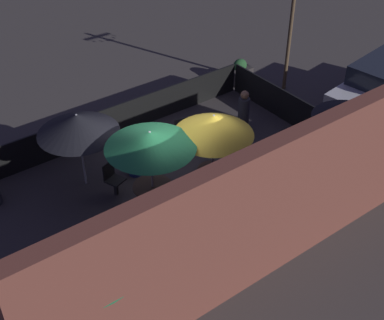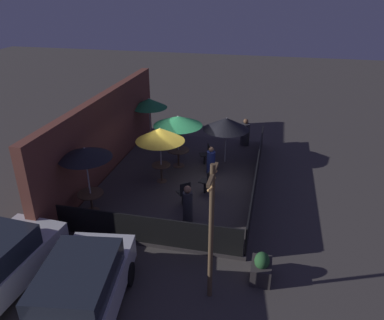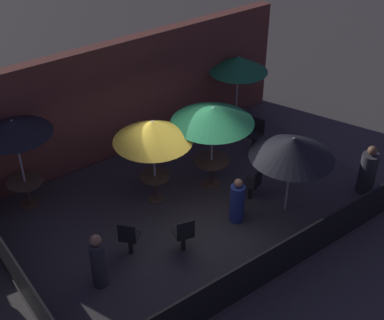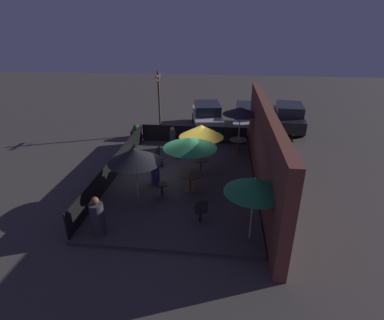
{
  "view_description": "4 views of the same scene",
  "coord_description": "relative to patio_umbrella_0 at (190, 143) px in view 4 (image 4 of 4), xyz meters",
  "views": [
    {
      "loc": [
        5.97,
        8.63,
        8.69
      ],
      "look_at": [
        -0.09,
        0.52,
        1.23
      ],
      "focal_mm": 50.0,
      "sensor_mm": 36.0,
      "label": 1
    },
    {
      "loc": [
        -13.17,
        -3.4,
        7.31
      ],
      "look_at": [
        -0.39,
        -0.5,
        1.11
      ],
      "focal_mm": 35.0,
      "sensor_mm": 36.0,
      "label": 2
    },
    {
      "loc": [
        -6.12,
        -8.29,
        8.52
      ],
      "look_at": [
        0.36,
        0.43,
        1.09
      ],
      "focal_mm": 50.0,
      "sensor_mm": 36.0,
      "label": 3
    },
    {
      "loc": [
        11.32,
        1.61,
        6.21
      ],
      "look_at": [
        0.47,
        0.43,
        1.25
      ],
      "focal_mm": 28.0,
      "sensor_mm": 36.0,
      "label": 4
    }
  ],
  "objects": [
    {
      "name": "ground_plane",
      "position": [
        -0.96,
        -0.41,
        -2.18
      ],
      "size": [
        60.0,
        60.0,
        0.0
      ],
      "primitive_type": "plane",
      "color": "#423D3A"
    },
    {
      "name": "patio_deck",
      "position": [
        -0.96,
        -0.41,
        -2.12
      ],
      "size": [
        8.97,
        6.06,
        0.12
      ],
      "color": "#383333",
      "rests_on": "ground_plane"
    },
    {
      "name": "building_wall",
      "position": [
        -0.96,
        2.85,
        -0.5
      ],
      "size": [
        10.57,
        0.36,
        3.35
      ],
      "color": "brown",
      "rests_on": "ground_plane"
    },
    {
      "name": "fence_front",
      "position": [
        -0.96,
        -3.4,
        -1.58
      ],
      "size": [
        8.77,
        0.05,
        0.95
      ],
      "color": "black",
      "rests_on": "patio_deck"
    },
    {
      "name": "fence_side_left",
      "position": [
        -5.4,
        -0.41,
        -1.58
      ],
      "size": [
        0.05,
        5.86,
        0.95
      ],
      "color": "black",
      "rests_on": "patio_deck"
    },
    {
      "name": "patio_umbrella_0",
      "position": [
        0.0,
        0.0,
        0.0
      ],
      "size": [
        2.05,
        2.05,
        2.26
      ],
      "color": "#B2B2B7",
      "rests_on": "patio_deck"
    },
    {
      "name": "patio_umbrella_1",
      "position": [
        -1.52,
        0.3,
        -0.05
      ],
      "size": [
        1.89,
        1.89,
        2.27
      ],
      "color": "#B2B2B7",
      "rests_on": "patio_deck"
    },
    {
      "name": "patio_umbrella_2",
      "position": [
        -4.15,
        2.02,
        0.17
      ],
      "size": [
        1.75,
        1.75,
        2.41
      ],
      "color": "#B2B2B7",
      "rests_on": "patio_deck"
    },
    {
      "name": "patio_umbrella_3",
      "position": [
        0.81,
        -1.91,
        -0.26
      ],
      "size": [
        1.98,
        1.98,
        2.06
      ],
      "color": "#B2B2B7",
      "rests_on": "patio_deck"
    },
    {
      "name": "patio_umbrella_4",
      "position": [
        2.7,
        2.17,
        -0.18
      ],
      "size": [
        1.77,
        1.77,
        2.11
      ],
      "color": "#B2B2B7",
      "rests_on": "patio_deck"
    },
    {
      "name": "dining_table_0",
      "position": [
        0.0,
        -0.0,
        -1.45
      ],
      "size": [
        0.94,
        0.94,
        0.76
      ],
      "color": "#4C3828",
      "rests_on": "patio_deck"
    },
    {
      "name": "dining_table_1",
      "position": [
        -1.52,
        0.3,
        -1.48
      ],
      "size": [
        0.74,
        0.74,
        0.74
      ],
      "color": "#4C3828",
      "rests_on": "patio_deck"
    },
    {
      "name": "dining_table_2",
      "position": [
        -4.15,
        2.02,
        -1.48
      ],
      "size": [
        0.89,
        0.89,
        0.72
      ],
      "color": "#4C3828",
      "rests_on": "patio_deck"
    },
    {
      "name": "patio_chair_0",
      "position": [
        -2.04,
        -1.63,
        -1.53
      ],
      "size": [
        0.49,
        0.49,
        0.95
      ],
      "rotation": [
        0.0,
        0.0,
        1.31
      ],
      "color": "black",
      "rests_on": "patio_deck"
    },
    {
      "name": "patio_chair_1",
      "position": [
        0.44,
        -1.13,
        -1.57
      ],
      "size": [
        0.52,
        0.52,
        0.91
      ],
      "rotation": [
        0.0,
        0.0,
        1.94
      ],
      "color": "black",
      "rests_on": "patio_deck"
    },
    {
      "name": "patio_chair_2",
      "position": [
        2.07,
        0.59,
        -1.55
      ],
      "size": [
        0.49,
        0.49,
        0.93
      ],
      "rotation": [
        0.0,
        0.0,
        -2.86
      ],
      "color": "black",
      "rests_on": "patio_deck"
    },
    {
      "name": "patio_chair_3",
      "position": [
        -3.06,
        -1.0,
        -1.53
      ],
      "size": [
        0.56,
        0.56,
        0.95
      ],
      "rotation": [
        0.0,
        0.0,
        0.7
      ],
      "color": "black",
      "rests_on": "patio_deck"
    },
    {
      "name": "patron_0",
      "position": [
        -3.98,
        -1.36,
        -1.44
      ],
      "size": [
        0.44,
        0.44,
        1.33
      ],
      "rotation": [
        0.0,
        0.0,
        2.6
      ],
      "color": "#333338",
      "rests_on": "patio_deck"
    },
    {
      "name": "patron_1",
      "position": [
        -0.41,
        -1.49,
        -1.52
      ],
      "size": [
        0.42,
        0.42,
        1.19
      ],
      "rotation": [
        0.0,
        0.0,
        0.26
      ],
      "color": "navy",
      "rests_on": "patio_deck"
    },
    {
      "name": "patron_2",
      "position": [
        2.98,
        -2.57,
        -1.47
      ],
      "size": [
        0.52,
        0.52,
        1.33
      ],
      "rotation": [
        0.0,
        0.0,
        3.37
      ],
      "color": "#333338",
      "rests_on": "patio_deck"
    },
    {
      "name": "planter_box",
      "position": [
        -6.05,
        -3.89,
        -1.81
      ],
      "size": [
        0.78,
        0.54,
        0.84
      ],
      "color": "#332D2D",
      "rests_on": "ground_plane"
    },
    {
      "name": "light_post",
      "position": [
        -6.95,
        -2.64,
        -0.06
      ],
      "size": [
        1.1,
        0.12,
        3.77
      ],
      "color": "brown",
      "rests_on": "ground_plane"
    },
    {
      "name": "parked_car_0",
      "position": [
        -8.41,
        0.14,
        -1.33
      ],
      "size": [
        4.35,
        2.29,
        1.62
      ],
      "rotation": [
        0.0,
        0.0,
        0.15
      ],
      "color": "silver",
      "rests_on": "ground_plane"
    },
    {
      "name": "parked_car_1",
      "position": [
        -8.28,
        2.74,
        -1.33
      ],
      "size": [
        4.53,
        2.01,
        1.62
      ],
      "rotation": [
        0.0,
        0.0,
        -0.06
      ],
      "color": "silver",
      "rests_on": "ground_plane"
    },
    {
      "name": "parked_car_2",
      "position": [
        -8.76,
        5.34,
        -1.33
      ],
      "size": [
        4.31,
        2.09,
        1.62
      ],
      "rotation": [
        0.0,
        0.0,
        -0.09
      ],
      "color": "black",
      "rests_on": "ground_plane"
    }
  ]
}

